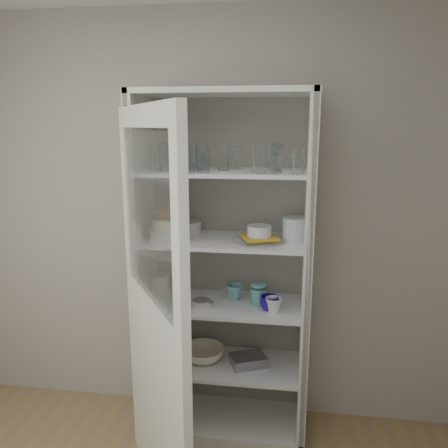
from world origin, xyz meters
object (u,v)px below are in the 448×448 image
Objects in this scene: mug_teal at (234,292)px; tin_box at (248,360)px; pantry_cabinet at (225,286)px; grey_bowl_stack at (295,230)px; terracotta_bowl at (170,214)px; glass_platter at (259,240)px; cream_bowl at (170,223)px; white_ramekin at (259,231)px; measuring_cups at (201,303)px; teal_jar at (258,294)px; cream_dish at (203,354)px; plate_stack_front at (170,234)px; goblet_0 at (165,154)px; cupboard_door at (155,346)px; goblet_3 at (277,155)px; yellow_trivet at (259,237)px; mug_blue at (269,303)px; goblet_2 at (275,156)px; plate_stack_back at (186,227)px; white_canister at (160,286)px; goblet_1 at (236,156)px; mug_white at (274,305)px.

mug_teal is 0.50× the size of tin_box.
pantry_cabinet reaches higher than grey_bowl_stack.
terracotta_bowl is 0.66× the size of glass_platter.
cream_bowl is 0.52m from white_ramekin.
cream_bowl is 0.51m from measuring_cups.
cream_dish is (-0.34, -0.00, -0.42)m from teal_jar.
white_ramekin is at bearing -173.85° from grey_bowl_stack.
plate_stack_front is 0.45m from measuring_cups.
goblet_0 is 0.91m from measuring_cups.
cupboard_door reaches higher than glass_platter.
goblet_0 is at bearing -175.20° from mug_teal.
white_ramekin is (0.51, 0.04, -0.04)m from cream_bowl.
goblet_3 is at bearing 36.94° from teal_jar.
terracotta_bowl is at bearing 177.36° from measuring_cups.
cupboard_door is 9.60× the size of tin_box.
cream_bowl is at bearing -174.68° from grey_bowl_stack.
mug_blue is at bearing -33.05° from yellow_trivet.
glass_platter is (0.51, 0.04, -0.09)m from cream_bowl.
plate_stack_back is at bearing 176.81° from goblet_2.
goblet_2 is 0.69m from terracotta_bowl.
cupboard_door is 14.41× the size of white_ramekin.
tin_box is at bearing -24.88° from mug_teal.
mug_teal is (-0.15, 0.08, -0.36)m from glass_platter.
teal_jar is at bearing -2.44° from white_canister.
grey_bowl_stack is 0.54× the size of cream_dish.
white_ramekin is 0.98× the size of white_canister.
white_ramekin is 1.20× the size of teal_jar.
cream_bowl is 1.39× the size of white_canister.
goblet_0 reaches higher than plate_stack_front.
cupboard_door reaches higher than plate_stack_front.
cream_dish is (-0.34, 0.04, -0.78)m from yellow_trivet.
plate_stack_front is 0.52m from glass_platter.
tin_box is (-0.14, -0.09, -1.25)m from goblet_3.
plate_stack_back is 0.69m from mug_blue.
goblet_0 is 1.07× the size of goblet_2.
glass_platter is 0.02m from yellow_trivet.
plate_stack_back reaches higher than cream_dish.
measuring_cups is (0.24, -0.17, -0.86)m from goblet_0.
teal_jar is at bearing -24.58° from goblet_1.
grey_bowl_stack reaches higher than tin_box.
goblet_1 is 0.54m from plate_stack_back.
goblet_3 is 0.66× the size of cream_dish.
grey_bowl_stack is at bearing -35.92° from goblet_2.
goblet_0 is at bearing 111.43° from plate_stack_front.
goblet_2 is 0.44m from white_ramekin.
plate_stack_front is at bearing -47.14° from white_canister.
tin_box is (-0.06, 0.02, -0.78)m from glass_platter.
terracotta_bowl is 1.03m from tin_box.
glass_platter is 0.37m from mug_blue.
white_ramekin is 1.46× the size of mug_white.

